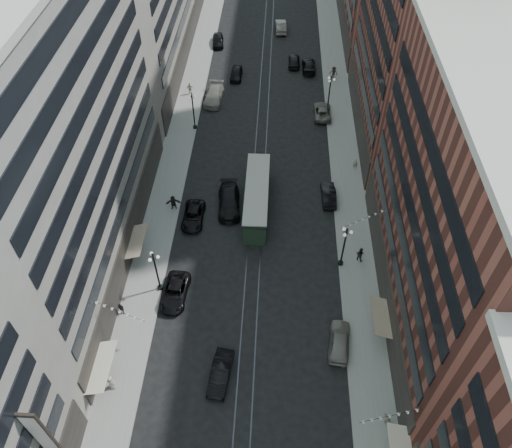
% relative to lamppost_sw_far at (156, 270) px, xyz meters
% --- Properties ---
extents(ground, '(220.00, 220.00, 0.00)m').
position_rel_lamppost_sw_far_xyz_m(ground, '(9.20, 32.00, -3.10)').
color(ground, black).
rests_on(ground, ground).
extents(sidewalk_west, '(4.00, 180.00, 0.15)m').
position_rel_lamppost_sw_far_xyz_m(sidewalk_west, '(-1.80, 42.00, -3.02)').
color(sidewalk_west, gray).
rests_on(sidewalk_west, ground).
extents(sidewalk_east, '(4.00, 180.00, 0.15)m').
position_rel_lamppost_sw_far_xyz_m(sidewalk_east, '(20.20, 42.00, -3.02)').
color(sidewalk_east, gray).
rests_on(sidewalk_east, ground).
extents(rail_west, '(0.12, 180.00, 0.02)m').
position_rel_lamppost_sw_far_xyz_m(rail_west, '(8.50, 42.00, -3.09)').
color(rail_west, '#2D2D33').
rests_on(rail_west, ground).
extents(rail_east, '(0.12, 180.00, 0.02)m').
position_rel_lamppost_sw_far_xyz_m(rail_east, '(9.90, 42.00, -3.09)').
color(rail_east, '#2D2D33').
rests_on(rail_east, ground).
extents(building_west_mid, '(8.00, 36.00, 28.00)m').
position_rel_lamppost_sw_far_xyz_m(building_west_mid, '(-7.80, 5.00, 10.90)').
color(building_west_mid, gray).
rests_on(building_west_mid, ground).
extents(building_east_mid, '(8.00, 30.00, 24.00)m').
position_rel_lamppost_sw_far_xyz_m(building_east_mid, '(26.20, -0.00, 8.90)').
color(building_east_mid, brown).
rests_on(building_east_mid, ground).
extents(lamppost_sw_far, '(1.03, 1.14, 5.52)m').
position_rel_lamppost_sw_far_xyz_m(lamppost_sw_far, '(0.00, 0.00, 0.00)').
color(lamppost_sw_far, black).
rests_on(lamppost_sw_far, sidewalk_west).
extents(lamppost_sw_mid, '(1.03, 1.14, 5.52)m').
position_rel_lamppost_sw_far_xyz_m(lamppost_sw_mid, '(0.00, 27.00, 0.00)').
color(lamppost_sw_mid, black).
rests_on(lamppost_sw_mid, sidewalk_west).
extents(lamppost_se_far, '(1.03, 1.14, 5.52)m').
position_rel_lamppost_sw_far_xyz_m(lamppost_se_far, '(18.40, 4.00, 0.00)').
color(lamppost_se_far, black).
rests_on(lamppost_se_far, sidewalk_east).
extents(lamppost_se_mid, '(1.03, 1.14, 5.52)m').
position_rel_lamppost_sw_far_xyz_m(lamppost_se_mid, '(18.40, 32.00, 0.00)').
color(lamppost_se_mid, black).
rests_on(lamppost_se_mid, sidewalk_east).
extents(streetcar, '(2.62, 11.85, 3.28)m').
position_rel_lamppost_sw_far_xyz_m(streetcar, '(9.20, 12.04, -1.58)').
color(streetcar, '#223626').
rests_on(streetcar, ground).
extents(car_2, '(2.68, 5.25, 1.42)m').
position_rel_lamppost_sw_far_xyz_m(car_2, '(1.67, -0.82, -2.39)').
color(car_2, black).
rests_on(car_2, ground).
extents(car_4, '(2.46, 4.89, 1.60)m').
position_rel_lamppost_sw_far_xyz_m(car_4, '(17.60, -5.53, -2.30)').
color(car_4, slate).
rests_on(car_4, ground).
extents(car_5, '(2.17, 4.77, 1.52)m').
position_rel_lamppost_sw_far_xyz_m(car_5, '(7.00, -9.17, -2.34)').
color(car_5, black).
rests_on(car_5, ground).
extents(pedestrian_1, '(0.90, 0.58, 1.73)m').
position_rel_lamppost_sw_far_xyz_m(pedestrian_1, '(-2.25, -10.56, -2.08)').
color(pedestrian_1, '#B7AD98').
rests_on(pedestrian_1, sidewalk_west).
extents(pedestrian_2, '(0.84, 0.66, 1.52)m').
position_rel_lamppost_sw_far_xyz_m(pedestrian_2, '(-3.15, -3.16, -2.19)').
color(pedestrian_2, black).
rests_on(pedestrian_2, sidewalk_west).
extents(pedestrian_4, '(0.77, 1.03, 1.60)m').
position_rel_lamppost_sw_far_xyz_m(pedestrian_4, '(20.99, -12.63, -2.14)').
color(pedestrian_4, '#A39C87').
rests_on(pedestrian_4, sidewalk_east).
extents(car_7, '(2.31, 4.98, 1.38)m').
position_rel_lamppost_sw_far_xyz_m(car_7, '(2.09, 9.76, -2.41)').
color(car_7, black).
rests_on(car_7, ground).
extents(car_8, '(2.81, 6.11, 1.73)m').
position_rel_lamppost_sw_far_xyz_m(car_8, '(1.90, 34.05, -2.23)').
color(car_8, gray).
rests_on(car_8, ground).
extents(car_9, '(2.30, 4.74, 1.56)m').
position_rel_lamppost_sw_far_xyz_m(car_9, '(0.80, 50.92, -2.32)').
color(car_9, black).
rests_on(car_9, ground).
extents(car_10, '(1.73, 4.53, 1.47)m').
position_rel_lamppost_sw_far_xyz_m(car_10, '(17.60, 13.91, -2.36)').
color(car_10, black).
rests_on(car_10, ground).
extents(car_11, '(2.36, 5.09, 1.41)m').
position_rel_lamppost_sw_far_xyz_m(car_11, '(17.60, 31.00, -2.39)').
color(car_11, '#626157').
rests_on(car_11, ground).
extents(car_12, '(2.12, 5.11, 1.48)m').
position_rel_lamppost_sw_far_xyz_m(car_12, '(16.00, 43.40, -2.36)').
color(car_12, black).
rests_on(car_12, ground).
extents(car_13, '(1.86, 4.32, 1.45)m').
position_rel_lamppost_sw_far_xyz_m(car_13, '(4.70, 40.49, -2.37)').
color(car_13, black).
rests_on(car_13, ground).
extents(car_14, '(2.08, 5.23, 1.69)m').
position_rel_lamppost_sw_far_xyz_m(car_14, '(11.40, 56.43, -2.25)').
color(car_14, slate).
rests_on(car_14, ground).
extents(pedestrian_5, '(1.79, 0.80, 1.87)m').
position_rel_lamppost_sw_far_xyz_m(pedestrian_5, '(-0.42, 11.39, -2.01)').
color(pedestrian_5, black).
rests_on(pedestrian_5, sidewalk_west).
extents(pedestrian_6, '(1.14, 0.69, 1.81)m').
position_rel_lamppost_sw_far_xyz_m(pedestrian_6, '(-1.80, 35.42, -2.04)').
color(pedestrian_6, '#B3A494').
rests_on(pedestrian_6, sidewalk_west).
extents(pedestrian_7, '(0.99, 0.88, 1.79)m').
position_rel_lamppost_sw_far_xyz_m(pedestrian_7, '(20.39, 4.70, -2.05)').
color(pedestrian_7, black).
rests_on(pedestrian_7, sidewalk_east).
extents(pedestrian_8, '(0.58, 0.39, 1.54)m').
position_rel_lamppost_sw_far_xyz_m(pedestrian_8, '(21.22, 19.61, -2.18)').
color(pedestrian_8, '#9E9782').
rests_on(pedestrian_8, sidewalk_east).
extents(pedestrian_9, '(1.35, 0.84, 1.94)m').
position_rel_lamppost_sw_far_xyz_m(pedestrian_9, '(19.73, 40.76, -1.98)').
color(pedestrian_9, black).
rests_on(pedestrian_9, sidewalk_east).
extents(car_extra_0, '(1.86, 4.49, 1.52)m').
position_rel_lamppost_sw_far_xyz_m(car_extra_0, '(13.70, 44.77, -2.33)').
color(car_extra_0, black).
rests_on(car_extra_0, ground).
extents(car_extra_1, '(3.04, 6.36, 1.79)m').
position_rel_lamppost_sw_far_xyz_m(car_extra_1, '(5.97, 12.03, -2.20)').
color(car_extra_1, black).
rests_on(car_extra_1, ground).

